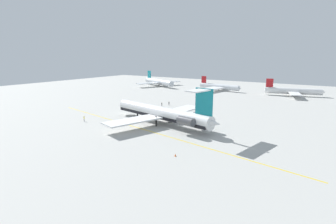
{
  "coord_description": "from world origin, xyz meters",
  "views": [
    {
      "loc": [
        45.32,
        -59.95,
        21.18
      ],
      "look_at": [
        -0.82,
        9.75,
        2.95
      ],
      "focal_mm": 28.18,
      "sensor_mm": 36.0,
      "label": 1
    }
  ],
  "objects_px": {
    "airliner_mid_right": "(295,91)",
    "ground_crew_near_tail": "(169,103)",
    "airliner_mid_left": "(220,87)",
    "main_jetliner": "(164,113)",
    "safety_cone_nose": "(175,155)",
    "airliner_far_left": "(160,82)",
    "ground_crew_near_nose": "(162,104)",
    "safety_cone_wingtip": "(152,107)",
    "ground_crew_portside": "(84,118)"
  },
  "relations": [
    {
      "from": "main_jetliner",
      "to": "ground_crew_near_nose",
      "type": "height_order",
      "value": "main_jetliner"
    },
    {
      "from": "safety_cone_wingtip",
      "to": "airliner_mid_left",
      "type": "bearing_deg",
      "value": 87.76
    },
    {
      "from": "airliner_far_left",
      "to": "safety_cone_nose",
      "type": "distance_m",
      "value": 127.31
    },
    {
      "from": "safety_cone_wingtip",
      "to": "ground_crew_portside",
      "type": "bearing_deg",
      "value": -99.81
    },
    {
      "from": "airliner_mid_left",
      "to": "ground_crew_near_tail",
      "type": "distance_m",
      "value": 56.34
    },
    {
      "from": "airliner_mid_left",
      "to": "airliner_mid_right",
      "type": "height_order",
      "value": "airliner_mid_right"
    },
    {
      "from": "airliner_mid_left",
      "to": "ground_crew_near_nose",
      "type": "bearing_deg",
      "value": -83.71
    },
    {
      "from": "main_jetliner",
      "to": "ground_crew_near_tail",
      "type": "distance_m",
      "value": 31.14
    },
    {
      "from": "airliner_far_left",
      "to": "safety_cone_wingtip",
      "type": "bearing_deg",
      "value": -33.73
    },
    {
      "from": "airliner_mid_left",
      "to": "airliner_mid_right",
      "type": "xyz_separation_m",
      "value": [
        40.56,
        2.13,
        0.18
      ]
    },
    {
      "from": "airliner_mid_right",
      "to": "ground_crew_near_tail",
      "type": "bearing_deg",
      "value": -140.06
    },
    {
      "from": "airliner_far_left",
      "to": "ground_crew_portside",
      "type": "xyz_separation_m",
      "value": [
        35.59,
        -92.64,
        -1.77
      ]
    },
    {
      "from": "airliner_far_left",
      "to": "ground_crew_near_tail",
      "type": "xyz_separation_m",
      "value": [
        43.52,
        -54.51,
        -1.83
      ]
    },
    {
      "from": "airliner_mid_right",
      "to": "ground_crew_near_nose",
      "type": "bearing_deg",
      "value": -139.18
    },
    {
      "from": "airliner_mid_right",
      "to": "airliner_far_left",
      "type": "bearing_deg",
      "value": 167.22
    },
    {
      "from": "airliner_far_left",
      "to": "ground_crew_near_nose",
      "type": "relative_size",
      "value": 18.64
    },
    {
      "from": "airliner_mid_left",
      "to": "safety_cone_wingtip",
      "type": "distance_m",
      "value": 64.88
    },
    {
      "from": "airliner_far_left",
      "to": "ground_crew_near_tail",
      "type": "relative_size",
      "value": 18.7
    },
    {
      "from": "safety_cone_nose",
      "to": "safety_cone_wingtip",
      "type": "height_order",
      "value": "same"
    },
    {
      "from": "airliner_far_left",
      "to": "airliner_mid_left",
      "type": "xyz_separation_m",
      "value": [
        43.26,
        1.82,
        -0.53
      ]
    },
    {
      "from": "main_jetliner",
      "to": "airliner_far_left",
      "type": "distance_m",
      "value": 100.57
    },
    {
      "from": "main_jetliner",
      "to": "airliner_mid_right",
      "type": "distance_m",
      "value": 88.77
    },
    {
      "from": "airliner_mid_right",
      "to": "ground_crew_portside",
      "type": "xyz_separation_m",
      "value": [
        -48.23,
        -96.59,
        -1.42
      ]
    },
    {
      "from": "airliner_mid_left",
      "to": "ground_crew_near_nose",
      "type": "xyz_separation_m",
      "value": [
        -0.89,
        -60.01,
        -1.3
      ]
    },
    {
      "from": "airliner_mid_left",
      "to": "ground_crew_near_tail",
      "type": "xyz_separation_m",
      "value": [
        0.25,
        -56.33,
        -1.31
      ]
    },
    {
      "from": "main_jetliner",
      "to": "safety_cone_wingtip",
      "type": "height_order",
      "value": "main_jetliner"
    },
    {
      "from": "airliner_far_left",
      "to": "airliner_mid_right",
      "type": "height_order",
      "value": "airliner_far_left"
    },
    {
      "from": "ground_crew_near_tail",
      "to": "airliner_far_left",
      "type": "bearing_deg",
      "value": -144.04
    },
    {
      "from": "airliner_mid_right",
      "to": "ground_crew_near_tail",
      "type": "distance_m",
      "value": 71.02
    },
    {
      "from": "main_jetliner",
      "to": "ground_crew_near_tail",
      "type": "xyz_separation_m",
      "value": [
        -15.65,
        26.81,
        -2.35
      ]
    },
    {
      "from": "main_jetliner",
      "to": "ground_crew_portside",
      "type": "distance_m",
      "value": 26.25
    },
    {
      "from": "airliner_mid_right",
      "to": "ground_crew_portside",
      "type": "distance_m",
      "value": 107.97
    },
    {
      "from": "airliner_far_left",
      "to": "airliner_mid_left",
      "type": "bearing_deg",
      "value": 25.78
    },
    {
      "from": "airliner_far_left",
      "to": "safety_cone_nose",
      "type": "bearing_deg",
      "value": -29.81
    },
    {
      "from": "main_jetliner",
      "to": "airliner_mid_left",
      "type": "distance_m",
      "value": 84.66
    },
    {
      "from": "airliner_far_left",
      "to": "ground_crew_near_nose",
      "type": "xyz_separation_m",
      "value": [
        42.38,
        -58.19,
        -1.83
      ]
    },
    {
      "from": "airliner_mid_right",
      "to": "ground_crew_near_nose",
      "type": "xyz_separation_m",
      "value": [
        -41.45,
        -62.14,
        -1.48
      ]
    },
    {
      "from": "airliner_far_left",
      "to": "ground_crew_near_tail",
      "type": "height_order",
      "value": "airliner_far_left"
    },
    {
      "from": "ground_crew_portside",
      "to": "ground_crew_near_tail",
      "type": "bearing_deg",
      "value": 43.85
    },
    {
      "from": "main_jetliner",
      "to": "safety_cone_nose",
      "type": "xyz_separation_m",
      "value": [
        17.1,
        -20.58,
        -3.15
      ]
    },
    {
      "from": "main_jetliner",
      "to": "ground_crew_near_tail",
      "type": "bearing_deg",
      "value": -48.8
    },
    {
      "from": "airliner_mid_right",
      "to": "safety_cone_wingtip",
      "type": "bearing_deg",
      "value": -138.26
    },
    {
      "from": "airliner_mid_left",
      "to": "airliner_far_left",
      "type": "bearing_deg",
      "value": -170.46
    },
    {
      "from": "airliner_far_left",
      "to": "airliner_mid_right",
      "type": "xyz_separation_m",
      "value": [
        83.83,
        3.95,
        -0.35
      ]
    },
    {
      "from": "airliner_far_left",
      "to": "safety_cone_wingtip",
      "type": "distance_m",
      "value": 75.04
    },
    {
      "from": "ground_crew_near_nose",
      "to": "safety_cone_wingtip",
      "type": "bearing_deg",
      "value": 168.87
    },
    {
      "from": "airliner_mid_left",
      "to": "main_jetliner",
      "type": "bearing_deg",
      "value": -72.04
    },
    {
      "from": "airliner_mid_left",
      "to": "safety_cone_nose",
      "type": "distance_m",
      "value": 108.87
    },
    {
      "from": "main_jetliner",
      "to": "ground_crew_near_nose",
      "type": "xyz_separation_m",
      "value": [
        -16.79,
        23.13,
        -2.34
      ]
    },
    {
      "from": "main_jetliner",
      "to": "safety_cone_wingtip",
      "type": "bearing_deg",
      "value": -33.93
    }
  ]
}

